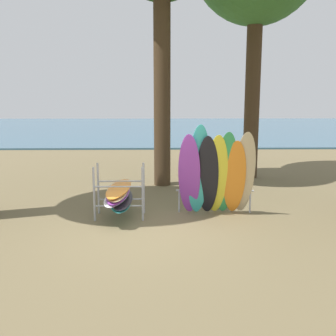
# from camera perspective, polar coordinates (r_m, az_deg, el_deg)

# --- Properties ---
(ground_plane) EXTENTS (80.00, 80.00, 0.00)m
(ground_plane) POSITION_cam_1_polar(r_m,az_deg,el_deg) (8.25, -3.05, -9.30)
(ground_plane) COLOR brown
(lake_water) EXTENTS (80.00, 36.00, 0.10)m
(lake_water) POSITION_cam_1_polar(r_m,az_deg,el_deg) (39.51, -1.66, 6.10)
(lake_water) COLOR #38607A
(lake_water) RESTS_ON ground
(leaning_board_pile) EXTENTS (1.90, 0.77, 2.21)m
(leaning_board_pile) POSITION_cam_1_polar(r_m,az_deg,el_deg) (9.14, 7.19, -0.96)
(leaning_board_pile) COLOR purple
(leaning_board_pile) RESTS_ON ground
(board_storage_rack) EXTENTS (1.15, 2.13, 1.25)m
(board_storage_rack) POSITION_cam_1_polar(r_m,az_deg,el_deg) (9.11, -7.27, -3.89)
(board_storage_rack) COLOR #9EA0A5
(board_storage_rack) RESTS_ON ground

